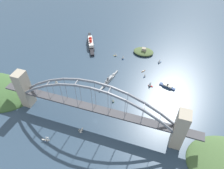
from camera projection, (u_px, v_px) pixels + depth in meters
ground_plane at (96, 121)px, 313.89m from camera, size 1400.00×1400.00×0.00m
harbor_arch_bridge at (94, 107)px, 290.63m from camera, size 303.49×18.82×78.86m
ocean_liner at (91, 43)px, 472.01m from camera, size 50.90×89.49×18.90m
naval_cruiser at (109, 80)px, 380.21m from camera, size 16.07×64.44×16.65m
harbor_ferry_steamer at (167, 86)px, 368.99m from camera, size 29.85×13.66×7.61m
fort_island_mid_harbor at (143, 52)px, 448.52m from camera, size 44.18×35.37×13.75m
seaplane_taxiing_near_bridge at (81, 131)px, 298.92m from camera, size 6.93×9.57×4.97m
seaplane_second_in_formation at (46, 140)px, 287.70m from camera, size 11.83×8.34×4.82m
small_boat_0 at (113, 100)px, 341.67m from camera, size 5.75×5.91×7.22m
small_boat_1 at (143, 71)px, 403.24m from camera, size 6.19×9.16×1.92m
small_boat_2 at (123, 57)px, 432.82m from camera, size 6.47×9.04×9.33m
small_boat_3 at (159, 61)px, 421.88m from camera, size 7.56×7.71×9.41m
small_boat_4 at (56, 81)px, 374.79m from camera, size 5.09×9.21×10.95m
small_boat_5 at (150, 84)px, 369.08m from camera, size 9.64×6.28×11.39m
small_boat_6 at (116, 54)px, 440.47m from camera, size 8.08×4.80×8.14m
small_boat_7 at (145, 75)px, 389.82m from camera, size 4.99×6.58×6.85m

